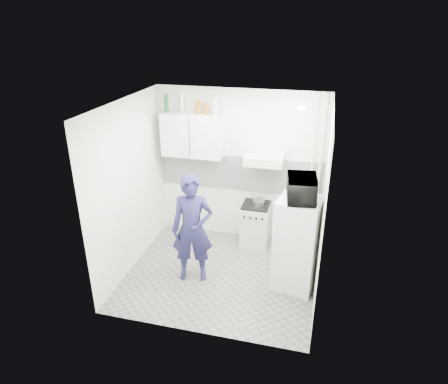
# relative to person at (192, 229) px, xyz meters

# --- Properties ---
(floor) EXTENTS (2.80, 2.80, 0.00)m
(floor) POSITION_rel_person_xyz_m (0.38, 0.15, -0.82)
(floor) COLOR #53524B
(floor) RESTS_ON ground
(ceiling) EXTENTS (2.80, 2.80, 0.00)m
(ceiling) POSITION_rel_person_xyz_m (0.38, 0.15, 1.78)
(ceiling) COLOR white
(ceiling) RESTS_ON wall_back
(wall_back) EXTENTS (2.80, 0.00, 2.80)m
(wall_back) POSITION_rel_person_xyz_m (0.38, 1.40, 0.48)
(wall_back) COLOR silver
(wall_back) RESTS_ON floor
(wall_left) EXTENTS (0.00, 2.60, 2.60)m
(wall_left) POSITION_rel_person_xyz_m (-1.02, 0.15, 0.48)
(wall_left) COLOR silver
(wall_left) RESTS_ON floor
(wall_right) EXTENTS (0.00, 2.60, 2.60)m
(wall_right) POSITION_rel_person_xyz_m (1.78, 0.15, 0.48)
(wall_right) COLOR silver
(wall_right) RESTS_ON floor
(person) EXTENTS (0.68, 0.53, 1.64)m
(person) POSITION_rel_person_xyz_m (0.00, 0.00, 0.00)
(person) COLOR #1D1C44
(person) RESTS_ON floor
(stove) EXTENTS (0.46, 0.46, 0.73)m
(stove) POSITION_rel_person_xyz_m (0.72, 1.15, -0.45)
(stove) COLOR beige
(stove) RESTS_ON floor
(fridge) EXTENTS (0.67, 0.67, 1.38)m
(fridge) POSITION_rel_person_xyz_m (1.48, 0.18, -0.13)
(fridge) COLOR white
(fridge) RESTS_ON floor
(stove_top) EXTENTS (0.44, 0.44, 0.03)m
(stove_top) POSITION_rel_person_xyz_m (0.72, 1.15, -0.07)
(stove_top) COLOR black
(stove_top) RESTS_ON stove
(saucepan) EXTENTS (0.19, 0.19, 0.11)m
(saucepan) POSITION_rel_person_xyz_m (0.76, 1.15, -0.01)
(saucepan) COLOR silver
(saucepan) RESTS_ON stove_top
(microwave) EXTENTS (0.61, 0.45, 0.31)m
(microwave) POSITION_rel_person_xyz_m (1.48, 0.18, 0.72)
(microwave) COLOR black
(microwave) RESTS_ON fridge
(bottle_a) EXTENTS (0.07, 0.07, 0.28)m
(bottle_a) POSITION_rel_person_xyz_m (-0.80, 1.22, 1.52)
(bottle_a) COLOR #144C1E
(bottle_a) RESTS_ON upper_cabinet
(bottle_c) EXTENTS (0.08, 0.08, 0.32)m
(bottle_c) POSITION_rel_person_xyz_m (-0.53, 1.22, 1.54)
(bottle_c) COLOR silver
(bottle_c) RESTS_ON upper_cabinet
(canister_a) EXTENTS (0.09, 0.09, 0.22)m
(canister_a) POSITION_rel_person_xyz_m (-0.27, 1.22, 1.49)
(canister_a) COLOR brown
(canister_a) RESTS_ON upper_cabinet
(canister_b) EXTENTS (0.09, 0.09, 0.18)m
(canister_b) POSITION_rel_person_xyz_m (-0.13, 1.22, 1.47)
(canister_b) COLOR brown
(canister_b) RESTS_ON upper_cabinet
(bottle_e) EXTENTS (0.08, 0.08, 0.32)m
(bottle_e) POSITION_rel_person_xyz_m (0.02, 1.22, 1.54)
(bottle_e) COLOR #B2B7BC
(bottle_e) RESTS_ON upper_cabinet
(upper_cabinet) EXTENTS (1.00, 0.35, 0.70)m
(upper_cabinet) POSITION_rel_person_xyz_m (-0.37, 1.22, 1.03)
(upper_cabinet) COLOR white
(upper_cabinet) RESTS_ON wall_back
(range_hood) EXTENTS (0.60, 0.50, 0.14)m
(range_hood) POSITION_rel_person_xyz_m (0.83, 1.15, 0.75)
(range_hood) COLOR beige
(range_hood) RESTS_ON wall_back
(backsplash) EXTENTS (2.74, 0.03, 0.60)m
(backsplash) POSITION_rel_person_xyz_m (0.38, 1.38, 0.38)
(backsplash) COLOR white
(backsplash) RESTS_ON wall_back
(pipe_a) EXTENTS (0.05, 0.05, 2.60)m
(pipe_a) POSITION_rel_person_xyz_m (1.68, 1.32, 0.48)
(pipe_a) COLOR beige
(pipe_a) RESTS_ON floor
(pipe_b) EXTENTS (0.04, 0.04, 2.60)m
(pipe_b) POSITION_rel_person_xyz_m (1.56, 1.32, 0.48)
(pipe_b) COLOR beige
(pipe_b) RESTS_ON floor
(ceiling_spot_fixture) EXTENTS (0.10, 0.10, 0.02)m
(ceiling_spot_fixture) POSITION_rel_person_xyz_m (1.38, 0.35, 1.75)
(ceiling_spot_fixture) COLOR white
(ceiling_spot_fixture) RESTS_ON ceiling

